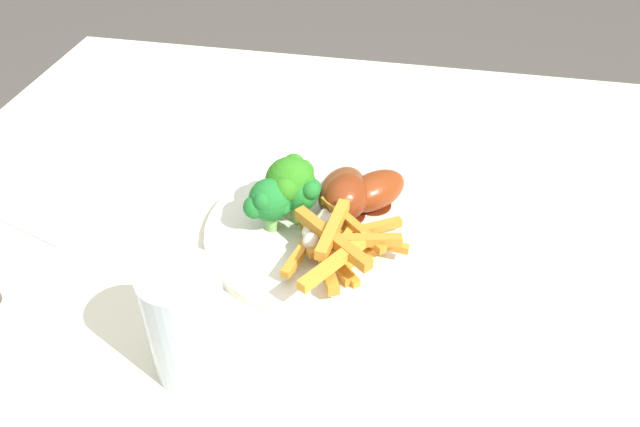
% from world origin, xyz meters
% --- Properties ---
extents(dining_table, '(0.97, 0.81, 0.72)m').
position_xyz_m(dining_table, '(0.00, 0.00, 0.61)').
color(dining_table, silver).
rests_on(dining_table, ground_plane).
extents(dinner_plate, '(0.26, 0.26, 0.01)m').
position_xyz_m(dinner_plate, '(0.04, -0.05, 0.73)').
color(dinner_plate, white).
rests_on(dinner_plate, dining_table).
extents(broccoli_floret_front, '(0.05, 0.04, 0.06)m').
position_xyz_m(broccoli_floret_front, '(0.01, -0.04, 0.77)').
color(broccoli_floret_front, '#7BAF51').
rests_on(broccoli_floret_front, dinner_plate).
extents(broccoli_floret_middle, '(0.06, 0.07, 0.08)m').
position_xyz_m(broccoli_floret_middle, '(0.00, -0.04, 0.78)').
color(broccoli_floret_middle, '#8DA15F').
rests_on(broccoli_floret_middle, dinner_plate).
extents(broccoli_floret_back, '(0.05, 0.05, 0.06)m').
position_xyz_m(broccoli_floret_back, '(-0.02, -0.06, 0.77)').
color(broccoli_floret_back, '#7CB55D').
rests_on(broccoli_floret_back, dinner_plate).
extents(carrot_fries_pile, '(0.12, 0.15, 0.05)m').
position_xyz_m(carrot_fries_pile, '(0.06, -0.10, 0.75)').
color(carrot_fries_pile, orange).
rests_on(carrot_fries_pile, dinner_plate).
extents(chicken_drumstick_near, '(0.07, 0.13, 0.05)m').
position_xyz_m(chicken_drumstick_near, '(0.05, -0.02, 0.75)').
color(chicken_drumstick_near, '#4F200F').
rests_on(chicken_drumstick_near, dinner_plate).
extents(chicken_drumstick_far, '(0.07, 0.13, 0.05)m').
position_xyz_m(chicken_drumstick_far, '(0.06, -0.03, 0.76)').
color(chicken_drumstick_far, '#531A0A').
rests_on(chicken_drumstick_far, dinner_plate).
extents(chicken_drumstick_extra, '(0.11, 0.12, 0.04)m').
position_xyz_m(chicken_drumstick_extra, '(0.09, -0.01, 0.75)').
color(chicken_drumstick_extra, '#5B1D0A').
rests_on(chicken_drumstick_extra, dinner_plate).
extents(fork, '(0.18, 0.07, 0.00)m').
position_xyz_m(fork, '(-0.33, -0.09, 0.72)').
color(fork, silver).
rests_on(fork, dining_table).
extents(water_glass, '(0.07, 0.07, 0.12)m').
position_xyz_m(water_glass, '(-0.04, -0.25, 0.78)').
color(water_glass, silver).
rests_on(water_glass, dining_table).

